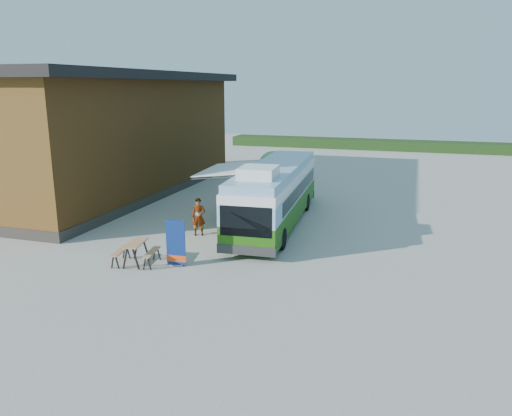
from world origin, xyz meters
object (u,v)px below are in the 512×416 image
(person_b, at_px, (309,184))
(banner, at_px, (176,247))
(picnic_table, at_px, (136,248))
(slurry_tanker, at_px, (272,172))
(person_a, at_px, (199,217))
(bus, at_px, (275,192))

(person_b, bearing_deg, banner, 6.48)
(banner, xyz_separation_m, picnic_table, (-1.55, -0.30, -0.09))
(slurry_tanker, bearing_deg, banner, -103.76)
(person_a, height_order, person_b, person_a)
(person_b, bearing_deg, person_a, -2.53)
(person_a, bearing_deg, picnic_table, -118.97)
(bus, height_order, slurry_tanker, bus)
(person_a, xyz_separation_m, person_b, (3.20, 9.10, -0.01))
(person_b, height_order, slurry_tanker, slurry_tanker)
(picnic_table, xyz_separation_m, person_b, (3.93, 13.32, 0.21))
(picnic_table, relative_size, slurry_tanker, 0.27)
(picnic_table, xyz_separation_m, person_a, (0.73, 4.23, 0.22))
(banner, xyz_separation_m, person_b, (2.38, 13.02, 0.12))
(slurry_tanker, bearing_deg, bus, -86.97)
(bus, distance_m, picnic_table, 7.90)
(banner, height_order, person_b, banner)
(person_b, xyz_separation_m, slurry_tanker, (-2.46, 0.51, 0.55))
(bus, xyz_separation_m, person_a, (-2.85, -2.74, -0.77))
(bus, height_order, banner, bus)
(person_a, bearing_deg, banner, -97.35)
(banner, height_order, person_a, banner)
(banner, bearing_deg, slurry_tanker, 86.72)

